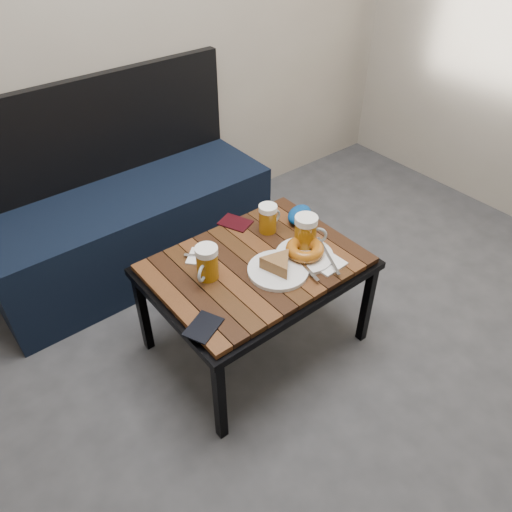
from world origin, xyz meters
TOP-DOWN VIEW (x-y plane):
  - bench at (0.00, 1.76)m, footprint 1.40×0.50m
  - cafe_table at (0.15, 0.93)m, footprint 0.84×0.62m
  - beer_mug_left at (-0.05, 0.97)m, footprint 0.13×0.11m
  - beer_mug_centre at (0.32, 1.06)m, footprint 0.12×0.08m
  - beer_mug_right at (0.37, 0.88)m, footprint 0.13×0.12m
  - plate_pie at (0.18, 0.83)m, footprint 0.24×0.24m
  - plate_bagel at (0.32, 0.83)m, footprint 0.24×0.29m
  - napkin_left at (-0.00, 1.09)m, footprint 0.15×0.15m
  - napkin_right at (0.36, 0.74)m, footprint 0.12×0.11m
  - passport_navy at (-0.21, 0.77)m, footprint 0.16×0.14m
  - passport_burgundy at (0.24, 1.19)m, footprint 0.14×0.16m
  - knit_pouch at (0.48, 1.03)m, footprint 0.17×0.14m

SIDE VIEW (x-z plane):
  - bench at x=0.00m, z-range -0.20..0.75m
  - cafe_table at x=0.15m, z-range 0.19..0.66m
  - passport_navy at x=-0.21m, z-range 0.47..0.48m
  - passport_burgundy at x=0.24m, z-range 0.47..0.48m
  - napkin_right at x=0.36m, z-range 0.47..0.48m
  - napkin_left at x=0.00m, z-range 0.47..0.48m
  - plate_bagel at x=0.32m, z-range 0.47..0.53m
  - plate_pie at x=0.18m, z-range 0.47..0.53m
  - knit_pouch at x=0.48m, z-range 0.47..0.53m
  - beer_mug_centre at x=0.32m, z-range 0.47..0.60m
  - beer_mug_left at x=-0.05m, z-range 0.47..0.61m
  - beer_mug_right at x=0.37m, z-range 0.47..0.62m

